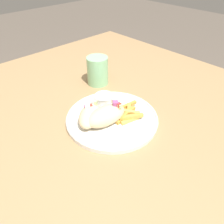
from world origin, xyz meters
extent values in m
cube|color=#9E7A51|center=(0.00, 0.00, 0.76)|extent=(1.29, 1.29, 0.04)
cylinder|color=#9E7A51|center=(0.57, 0.57, 0.37)|extent=(0.06, 0.06, 0.74)
cylinder|color=white|center=(0.02, -0.03, 0.79)|extent=(0.29, 0.29, 0.01)
torus|color=white|center=(0.02, -0.03, 0.80)|extent=(0.29, 0.29, 0.01)
ellipsoid|color=beige|center=(-0.02, -0.04, 0.82)|extent=(0.14, 0.08, 0.06)
cube|color=#A34C84|center=(0.02, -0.04, 0.85)|extent=(0.02, 0.02, 0.02)
cube|color=red|center=(0.02, -0.05, 0.85)|extent=(0.01, 0.01, 0.01)
cube|color=silver|center=(0.03, -0.03, 0.85)|extent=(0.02, 0.02, 0.01)
cube|color=#B7D693|center=(0.02, -0.06, 0.85)|extent=(0.01, 0.01, 0.01)
ellipsoid|color=beige|center=(-0.05, 0.00, 0.82)|extent=(0.13, 0.12, 0.05)
cube|color=silver|center=(-0.04, 0.01, 0.84)|extent=(0.02, 0.02, 0.02)
cube|color=#B7D693|center=(-0.01, 0.01, 0.84)|extent=(0.02, 0.02, 0.01)
cube|color=white|center=(-0.02, 0.02, 0.84)|extent=(0.01, 0.01, 0.01)
cube|color=red|center=(-0.03, 0.01, 0.84)|extent=(0.01, 0.01, 0.01)
cube|color=#A34C84|center=(-0.04, 0.02, 0.83)|extent=(0.02, 0.02, 0.01)
cube|color=gold|center=(0.05, -0.05, 0.80)|extent=(0.06, 0.04, 0.01)
cube|color=gold|center=(0.04, -0.06, 0.80)|extent=(0.08, 0.02, 0.01)
cube|color=#E5B251|center=(0.06, -0.05, 0.80)|extent=(0.06, 0.05, 0.01)
cube|color=#E5B251|center=(0.04, -0.09, 0.80)|extent=(0.06, 0.02, 0.01)
cube|color=#E5B251|center=(0.06, -0.03, 0.80)|extent=(0.06, 0.01, 0.01)
cube|color=gold|center=(0.05, -0.05, 0.80)|extent=(0.06, 0.05, 0.01)
cube|color=gold|center=(0.08, -0.04, 0.81)|extent=(0.07, 0.02, 0.01)
cube|color=gold|center=(0.05, -0.09, 0.81)|extent=(0.07, 0.05, 0.01)
cube|color=#E5B251|center=(0.06, -0.06, 0.81)|extent=(0.05, 0.07, 0.01)
cube|color=gold|center=(0.07, -0.05, 0.81)|extent=(0.05, 0.05, 0.01)
cube|color=gold|center=(0.05, -0.07, 0.81)|extent=(0.07, 0.02, 0.01)
cylinder|color=white|center=(0.05, 0.04, 0.81)|extent=(0.06, 0.06, 0.03)
cylinder|color=white|center=(0.05, 0.04, 0.82)|extent=(0.05, 0.05, 0.01)
torus|color=white|center=(0.05, 0.04, 0.82)|extent=(0.07, 0.07, 0.00)
cylinder|color=#8CCC93|center=(0.14, 0.18, 0.83)|extent=(0.08, 0.08, 0.11)
cylinder|color=silver|center=(0.14, 0.18, 0.82)|extent=(0.07, 0.07, 0.07)
camera|label=1|loc=(-0.36, -0.42, 1.23)|focal=35.00mm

